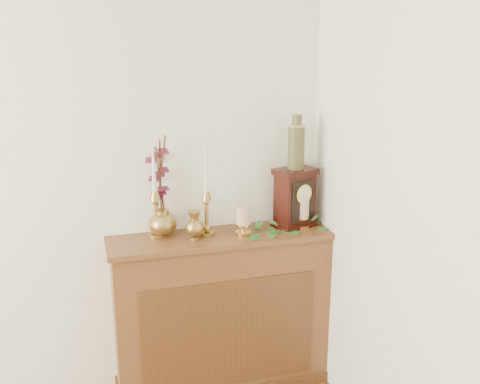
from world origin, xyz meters
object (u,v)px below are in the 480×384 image
object	(u,v)px
candlestick_left	(155,207)
candlestick_center	(206,207)
ginger_jar	(160,190)
mantel_clock	(295,198)
bud_vase	(194,226)
ceramic_vase	(296,145)

from	to	relation	value
candlestick_left	candlestick_center	bearing A→B (deg)	-9.25
ginger_jar	mantel_clock	bearing A→B (deg)	-5.99
ginger_jar	mantel_clock	distance (m)	0.76
candlestick_left	candlestick_center	distance (m)	0.27
ginger_jar	mantel_clock	size ratio (longest dim) A/B	1.68
bud_vase	mantel_clock	bearing A→B (deg)	5.89
candlestick_left	mantel_clock	distance (m)	0.78
candlestick_center	bud_vase	size ratio (longest dim) A/B	3.15
bud_vase	ginger_jar	world-z (taller)	ginger_jar
candlestick_center	bud_vase	distance (m)	0.12
candlestick_left	ginger_jar	bearing A→B (deg)	54.96
ceramic_vase	candlestick_left	bearing A→B (deg)	177.99
candlestick_left	mantel_clock	xyz separation A→B (m)	(0.78, -0.03, -0.01)
ginger_jar	candlestick_left	bearing A→B (deg)	-125.04
bud_vase	ginger_jar	bearing A→B (deg)	138.35
bud_vase	candlestick_left	bearing A→B (deg)	154.41
candlestick_center	bud_vase	bearing A→B (deg)	-148.37
candlestick_center	ceramic_vase	size ratio (longest dim) A/B	1.67
candlestick_left	ginger_jar	distance (m)	0.10
candlestick_left	ceramic_vase	xyz separation A→B (m)	(0.78, -0.03, 0.30)
ginger_jar	mantel_clock	world-z (taller)	ginger_jar
candlestick_left	bud_vase	xyz separation A→B (m)	(0.19, -0.09, -0.09)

